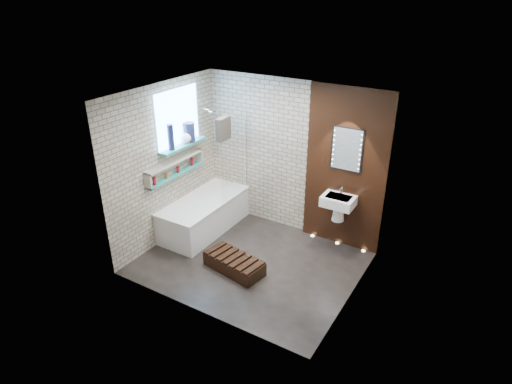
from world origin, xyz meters
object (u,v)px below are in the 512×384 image
Objects in this scene: bathtub at (205,214)px; walnut_step at (234,264)px; led_mirror at (347,150)px; washbasin at (338,204)px; bath_screen at (234,157)px.

bathtub is 1.35m from walnut_step.
led_mirror reaches higher than walnut_step.
washbasin is (2.17, 0.62, 0.50)m from bathtub.
walnut_step is at bearing -57.55° from bath_screen.
bath_screen is at bearing 122.45° from walnut_step.
bathtub is 1.14m from bath_screen.
led_mirror is 0.75× the size of walnut_step.
bath_screen is at bearing -169.34° from led_mirror.
walnut_step is (-1.06, -1.37, -0.69)m from washbasin.
bathtub reaches higher than walnut_step.
bath_screen is at bearing -174.22° from washbasin.
bathtub is 2.49× the size of led_mirror.
washbasin is 0.88m from led_mirror.
bath_screen reaches higher than walnut_step.
led_mirror reaches higher than bath_screen.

